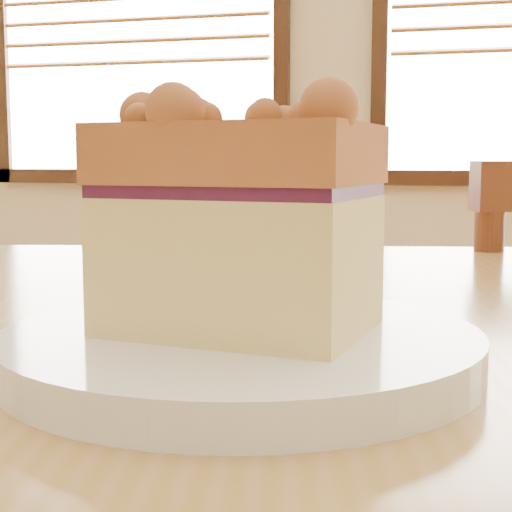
{
  "coord_description": "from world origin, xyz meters",
  "views": [
    {
      "loc": [
        -0.12,
        -0.2,
        0.85
      ],
      "look_at": [
        -0.22,
        0.19,
        0.8
      ],
      "focal_mm": 55.0,
      "sensor_mm": 36.0,
      "label": 1
    }
  ],
  "objects": [
    {
      "name": "plate",
      "position": [
        -0.22,
        0.16,
        0.76
      ],
      "size": [
        0.23,
        0.23,
        0.02
      ],
      "color": "white",
      "rests_on": "cafe_table_main"
    },
    {
      "name": "cake_slice",
      "position": [
        -0.22,
        0.16,
        0.82
      ],
      "size": [
        0.14,
        0.11,
        0.12
      ],
      "rotation": [
        0.0,
        0.0,
        -0.14
      ],
      "color": "tan",
      "rests_on": "plate"
    }
  ]
}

